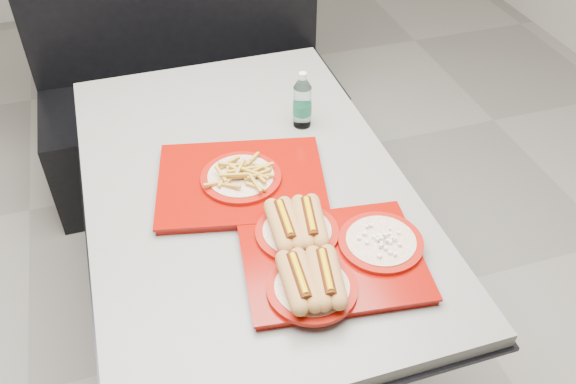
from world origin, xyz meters
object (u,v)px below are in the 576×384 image
object	(u,v)px
tray_near	(325,254)
booth_bench	(189,91)
tray_far	(241,179)
water_bottle	(302,103)
diner_table	(247,222)

from	to	relation	value
tray_near	booth_bench	bearing A→B (deg)	94.32
tray_far	water_bottle	world-z (taller)	water_bottle
tray_near	diner_table	bearing A→B (deg)	106.61
diner_table	water_bottle	size ratio (longest dim) A/B	7.48
tray_near	tray_far	bearing A→B (deg)	109.80
diner_table	tray_far	bearing A→B (deg)	-125.72
tray_far	water_bottle	size ratio (longest dim) A/B	2.82
diner_table	tray_far	xyz separation A→B (m)	(-0.02, -0.02, 0.19)
diner_table	booth_bench	bearing A→B (deg)	90.00
tray_near	water_bottle	world-z (taller)	water_bottle
water_bottle	booth_bench	bearing A→B (deg)	105.67
diner_table	water_bottle	bearing A→B (deg)	41.57
booth_bench	tray_near	size ratio (longest dim) A/B	2.81
booth_bench	water_bottle	distance (m)	1.01
booth_bench	tray_far	xyz separation A→B (m)	(-0.02, -1.12, 0.38)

